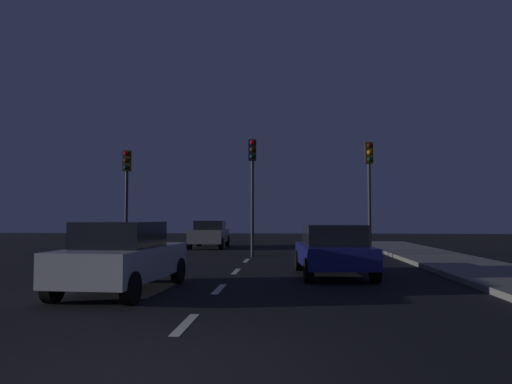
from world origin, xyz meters
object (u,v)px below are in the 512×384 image
traffic_signal_center (252,175)px  car_adjacent_lane (123,257)px  traffic_signal_right (369,176)px  car_oncoming_far (210,234)px  traffic_signal_left (127,182)px  car_stopped_ahead (333,250)px

traffic_signal_center → car_adjacent_lane: (-2.20, -9.94, -2.71)m
traffic_signal_center → traffic_signal_right: bearing=-0.0°
car_adjacent_lane → car_oncoming_far: size_ratio=0.99×
traffic_signal_left → traffic_signal_right: traffic_signal_right is taller
traffic_signal_left → traffic_signal_center: traffic_signal_center is taller
traffic_signal_center → car_stopped_ahead: (2.80, -6.60, -2.76)m
traffic_signal_left → car_oncoming_far: bearing=67.1°
traffic_signal_left → traffic_signal_center: (5.47, 0.00, 0.27)m
traffic_signal_center → car_adjacent_lane: 10.54m
car_oncoming_far → traffic_signal_right: bearing=-39.0°
traffic_signal_center → car_oncoming_far: (-2.82, 6.26, -2.74)m
traffic_signal_center → car_oncoming_far: size_ratio=1.14×
car_stopped_ahead → car_adjacent_lane: size_ratio=0.93×
traffic_signal_left → car_stopped_ahead: 10.87m
traffic_signal_right → car_stopped_ahead: traffic_signal_right is taller
traffic_signal_right → car_stopped_ahead: size_ratio=1.19×
car_adjacent_lane → traffic_signal_center: bearing=77.5°
car_stopped_ahead → car_oncoming_far: 14.04m
traffic_signal_right → car_stopped_ahead: bearing=-107.8°
car_stopped_ahead → traffic_signal_center: bearing=113.0°
traffic_signal_center → car_adjacent_lane: bearing=-102.5°
car_oncoming_far → traffic_signal_left: bearing=-112.9°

